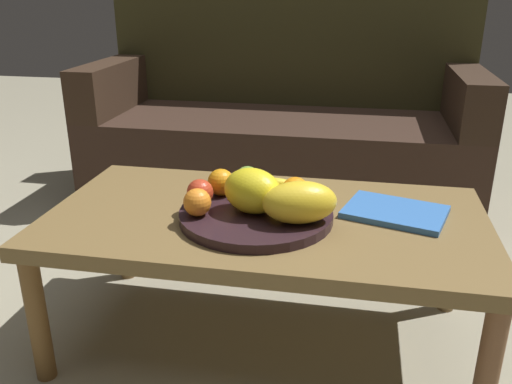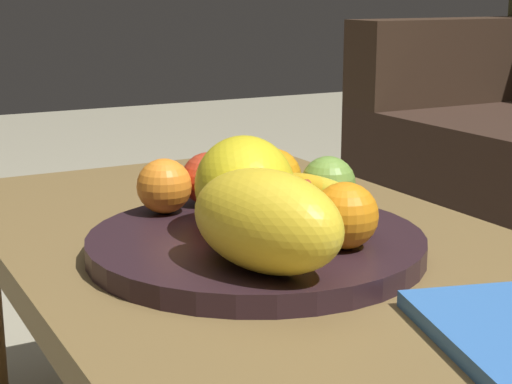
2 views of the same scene
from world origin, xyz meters
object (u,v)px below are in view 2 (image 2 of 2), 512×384
(melon_smaller_beside, at_px, (245,186))
(banana_bunch, at_px, (320,202))
(coffee_table, at_px, (290,288))
(melon_large_front, at_px, (266,221))
(apple_left, at_px, (208,179))
(orange_front, at_px, (274,176))
(fruit_bowl, at_px, (256,244))
(orange_left, at_px, (164,186))
(apple_front, at_px, (328,184))
(apple_right, at_px, (315,201))
(orange_right, at_px, (345,215))

(melon_smaller_beside, distance_m, banana_bunch, 0.10)
(coffee_table, height_order, melon_large_front, melon_large_front)
(melon_smaller_beside, distance_m, apple_left, 0.15)
(melon_smaller_beside, bearing_deg, orange_front, 137.31)
(fruit_bowl, distance_m, melon_large_front, 0.14)
(melon_large_front, xyz_separation_m, apple_left, (-0.26, 0.06, -0.02))
(melon_large_front, height_order, orange_left, melon_large_front)
(orange_front, bearing_deg, coffee_table, -21.42)
(orange_left, relative_size, apple_front, 0.99)
(apple_left, distance_m, banana_bunch, 0.17)
(coffee_table, distance_m, apple_left, 0.20)
(apple_front, height_order, apple_right, apple_front)
(melon_large_front, distance_m, orange_right, 0.11)
(apple_front, height_order, apple_left, apple_front)
(melon_smaller_beside, relative_size, orange_right, 2.09)
(coffee_table, height_order, melon_smaller_beside, melon_smaller_beside)
(coffee_table, bearing_deg, orange_left, -148.98)
(fruit_bowl, height_order, apple_front, apple_front)
(orange_left, relative_size, orange_right, 0.95)
(orange_right, bearing_deg, coffee_table, -161.19)
(orange_front, xyz_separation_m, orange_left, (-0.02, -0.15, -0.00))
(orange_front, bearing_deg, banana_bunch, -3.28)
(fruit_bowl, relative_size, apple_right, 6.51)
(apple_front, bearing_deg, banana_bunch, -40.17)
(melon_large_front, distance_m, melon_smaller_beside, 0.13)
(apple_right, bearing_deg, orange_right, -11.34)
(orange_front, distance_m, apple_front, 0.08)
(coffee_table, xyz_separation_m, apple_right, (-0.02, 0.04, 0.10))
(coffee_table, height_order, orange_left, orange_left)
(melon_large_front, distance_m, apple_front, 0.25)
(melon_large_front, xyz_separation_m, apple_right, (-0.11, 0.13, -0.02))
(melon_smaller_beside, height_order, orange_front, melon_smaller_beside)
(orange_right, relative_size, apple_left, 1.06)
(orange_right, xyz_separation_m, banana_bunch, (-0.08, 0.02, -0.01))
(banana_bunch, bearing_deg, orange_front, 176.72)
(melon_large_front, xyz_separation_m, orange_right, (-0.02, 0.11, -0.02))
(coffee_table, bearing_deg, melon_smaller_beside, -118.26)
(orange_front, bearing_deg, melon_large_front, -31.06)
(coffee_table, relative_size, fruit_bowl, 2.91)
(coffee_table, distance_m, orange_left, 0.21)
(coffee_table, height_order, fruit_bowl, fruit_bowl)
(banana_bunch, bearing_deg, orange_right, -13.74)
(melon_smaller_beside, bearing_deg, apple_left, 172.11)
(coffee_table, xyz_separation_m, apple_front, (-0.07, 0.10, 0.10))
(orange_right, bearing_deg, banana_bunch, 166.26)
(apple_left, bearing_deg, coffee_table, 9.18)
(coffee_table, height_order, orange_right, orange_right)
(coffee_table, distance_m, banana_bunch, 0.11)
(banana_bunch, bearing_deg, apple_front, 139.83)
(orange_left, xyz_separation_m, apple_left, (-0.01, 0.07, -0.00))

